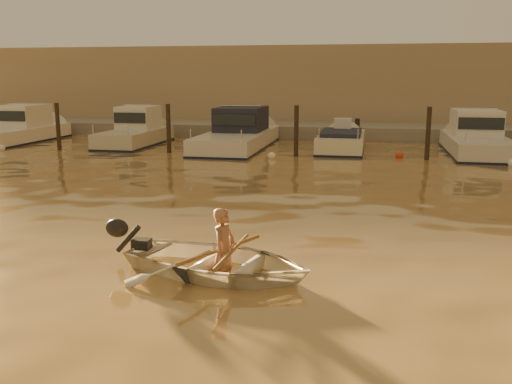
% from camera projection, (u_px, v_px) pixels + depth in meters
% --- Properties ---
extents(ground_plane, '(160.00, 160.00, 0.00)m').
position_uv_depth(ground_plane, '(196.00, 271.00, 9.33)').
color(ground_plane, olive).
rests_on(ground_plane, ground).
extents(dinghy, '(3.52, 2.85, 0.64)m').
position_uv_depth(dinghy, '(219.00, 262.00, 9.14)').
color(dinghy, silver).
rests_on(dinghy, ground_plane).
extents(person, '(0.44, 0.57, 1.40)m').
position_uv_depth(person, '(224.00, 251.00, 9.06)').
color(person, '#A06950').
rests_on(person, dinghy).
extents(outboard_motor, '(0.97, 0.59, 0.70)m').
position_uv_depth(outboard_motor, '(141.00, 246.00, 9.72)').
color(outboard_motor, black).
rests_on(outboard_motor, dinghy).
extents(oar_port, '(0.08, 2.10, 0.13)m').
position_uv_depth(oar_port, '(232.00, 251.00, 8.99)').
color(oar_port, brown).
rests_on(oar_port, dinghy).
extents(oar_starboard, '(0.86, 1.96, 0.13)m').
position_uv_depth(oar_starboard, '(221.00, 249.00, 9.07)').
color(oar_starboard, brown).
rests_on(oar_starboard, dinghy).
extents(moored_boat_0, '(2.17, 6.92, 1.75)m').
position_uv_depth(moored_boat_0, '(17.00, 129.00, 27.30)').
color(moored_boat_0, white).
rests_on(moored_boat_0, ground_plane).
extents(moored_boat_1, '(1.96, 5.92, 1.75)m').
position_uv_depth(moored_boat_1, '(135.00, 131.00, 26.12)').
color(moored_boat_1, beige).
rests_on(moored_boat_1, ground_plane).
extents(moored_boat_2, '(2.50, 8.30, 1.75)m').
position_uv_depth(moored_boat_2, '(238.00, 134.00, 25.17)').
color(moored_boat_2, silver).
rests_on(moored_boat_2, ground_plane).
extents(moored_boat_3, '(1.87, 5.47, 0.95)m').
position_uv_depth(moored_boat_3, '(341.00, 145.00, 24.36)').
color(moored_boat_3, beige).
rests_on(moored_boat_3, ground_plane).
extents(moored_boat_4, '(2.27, 7.00, 1.75)m').
position_uv_depth(moored_boat_4, '(477.00, 138.00, 23.20)').
color(moored_boat_4, beige).
rests_on(moored_boat_4, ground_plane).
extents(piling_0, '(0.18, 0.18, 2.20)m').
position_uv_depth(piling_0, '(58.00, 129.00, 24.46)').
color(piling_0, '#2D2319').
rests_on(piling_0, ground_plane).
extents(piling_1, '(0.18, 0.18, 2.20)m').
position_uv_depth(piling_1, '(169.00, 131.00, 23.47)').
color(piling_1, '#2D2319').
rests_on(piling_1, ground_plane).
extents(piling_2, '(0.18, 0.18, 2.20)m').
position_uv_depth(piling_2, '(296.00, 133.00, 22.43)').
color(piling_2, '#2D2319').
rests_on(piling_2, ground_plane).
extents(piling_3, '(0.18, 0.18, 2.20)m').
position_uv_depth(piling_3, '(428.00, 136.00, 21.45)').
color(piling_3, '#2D2319').
rests_on(piling_3, ground_plane).
extents(fender_a, '(0.30, 0.30, 0.30)m').
position_uv_depth(fender_a, '(2.00, 148.00, 24.30)').
color(fender_a, white).
rests_on(fender_a, ground_plane).
extents(fender_b, '(0.30, 0.30, 0.30)m').
position_uv_depth(fender_b, '(129.00, 149.00, 24.03)').
color(fender_b, orange).
rests_on(fender_b, ground_plane).
extents(fender_c, '(0.30, 0.30, 0.30)m').
position_uv_depth(fender_c, '(272.00, 156.00, 21.94)').
color(fender_c, white).
rests_on(fender_c, ground_plane).
extents(fender_d, '(0.30, 0.30, 0.30)m').
position_uv_depth(fender_d, '(399.00, 155.00, 22.13)').
color(fender_d, red).
rests_on(fender_d, ground_plane).
extents(fender_e, '(0.30, 0.30, 0.30)m').
position_uv_depth(fender_e, '(512.00, 163.00, 20.14)').
color(fender_e, white).
rests_on(fender_e, ground_plane).
extents(quay, '(52.00, 4.00, 1.00)m').
position_uv_depth(quay, '(319.00, 134.00, 29.94)').
color(quay, gray).
rests_on(quay, ground_plane).
extents(waterfront_building, '(46.00, 7.00, 4.80)m').
position_uv_depth(waterfront_building, '(328.00, 88.00, 34.76)').
color(waterfront_building, '#9E8466').
rests_on(waterfront_building, quay).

